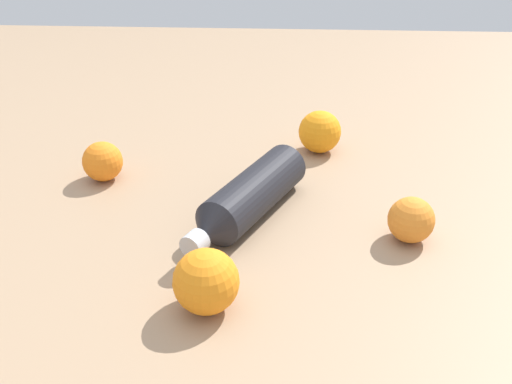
# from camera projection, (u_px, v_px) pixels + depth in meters

# --- Properties ---
(ground_plane) EXTENTS (2.40, 2.40, 0.00)m
(ground_plane) POSITION_uv_depth(u_px,v_px,m) (284.00, 226.00, 0.91)
(ground_plane) COLOR #9E7F60
(water_bottle) EXTENTS (0.18, 0.28, 0.07)m
(water_bottle) POSITION_uv_depth(u_px,v_px,m) (249.00, 198.00, 0.91)
(water_bottle) COLOR black
(water_bottle) RESTS_ON ground_plane
(orange_0) EXTENTS (0.08, 0.08, 0.08)m
(orange_0) POSITION_uv_depth(u_px,v_px,m) (208.00, 281.00, 0.72)
(orange_0) COLOR orange
(orange_0) RESTS_ON ground_plane
(orange_1) EXTENTS (0.08, 0.08, 0.08)m
(orange_1) POSITION_uv_depth(u_px,v_px,m) (321.00, 132.00, 1.12)
(orange_1) COLOR orange
(orange_1) RESTS_ON ground_plane
(orange_2) EXTENTS (0.07, 0.07, 0.07)m
(orange_2) POSITION_uv_depth(u_px,v_px,m) (413.00, 220.00, 0.86)
(orange_2) COLOR orange
(orange_2) RESTS_ON ground_plane
(orange_3) EXTENTS (0.07, 0.07, 0.07)m
(orange_3) POSITION_uv_depth(u_px,v_px,m) (104.00, 161.00, 1.02)
(orange_3) COLOR orange
(orange_3) RESTS_ON ground_plane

